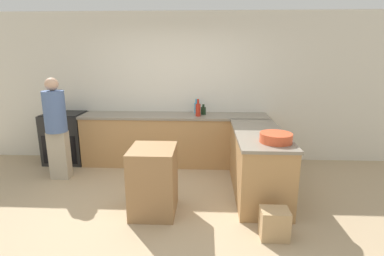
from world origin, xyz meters
TOP-DOWN VIEW (x-y plane):
  - ground_plane at (0.00, 0.00)m, footprint 14.00×14.00m
  - wall_back at (0.00, 2.04)m, footprint 8.00×0.06m
  - counter_back at (0.00, 1.71)m, footprint 3.32×0.62m
  - counter_peninsula at (1.31, 0.58)m, footprint 0.69×1.70m
  - range_oven at (-2.02, 1.71)m, footprint 0.72×0.59m
  - island_table at (-0.09, -0.03)m, footprint 0.55×0.62m
  - mixing_bowl at (1.43, 0.09)m, footprint 0.40×0.40m
  - hot_sauce_bottle at (0.42, 1.62)m, footprint 0.09×0.09m
  - wine_bottle_dark at (0.51, 1.76)m, footprint 0.09×0.09m
  - dish_soap_bottle at (0.38, 1.86)m, footprint 0.07×0.07m
  - person_by_range at (-1.79, 0.96)m, footprint 0.33×0.33m
  - paper_bag at (1.33, -0.53)m, footprint 0.31×0.24m

SIDE VIEW (x-z plane):
  - ground_plane at x=0.00m, z-range 0.00..0.00m
  - paper_bag at x=1.33m, z-range 0.00..0.34m
  - island_table at x=-0.09m, z-range 0.00..0.86m
  - counter_back at x=0.00m, z-range 0.00..0.92m
  - counter_peninsula at x=1.31m, z-range 0.00..0.92m
  - range_oven at x=-2.02m, z-range 0.00..0.93m
  - person_by_range at x=-1.79m, z-range 0.07..1.69m
  - mixing_bowl at x=1.43m, z-range 0.92..1.03m
  - wine_bottle_dark at x=0.51m, z-range 0.90..1.08m
  - dish_soap_bottle at x=0.38m, z-range 0.89..1.15m
  - hot_sauce_bottle at x=0.42m, z-range 0.88..1.18m
  - wall_back at x=0.00m, z-range 0.00..2.70m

